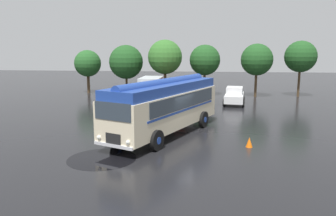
{
  "coord_description": "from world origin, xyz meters",
  "views": [
    {
      "loc": [
        1.91,
        -19.38,
        5.2
      ],
      "look_at": [
        -0.53,
        1.76,
        1.4
      ],
      "focal_mm": 35.0,
      "sensor_mm": 36.0,
      "label": 1
    }
  ],
  "objects_px": {
    "car_mid_right": "(234,96)",
    "box_van": "(150,89)",
    "car_mid_left": "(204,95)",
    "car_near_left": "(177,94)",
    "traffic_cone": "(249,142)",
    "vintage_bus": "(165,104)"
  },
  "relations": [
    {
      "from": "car_mid_right",
      "to": "box_van",
      "type": "distance_m",
      "value": 8.17
    },
    {
      "from": "car_mid_left",
      "to": "box_van",
      "type": "relative_size",
      "value": 0.74
    },
    {
      "from": "car_mid_left",
      "to": "car_mid_right",
      "type": "distance_m",
      "value": 2.94
    },
    {
      "from": "car_near_left",
      "to": "traffic_cone",
      "type": "relative_size",
      "value": 7.89
    },
    {
      "from": "vintage_bus",
      "to": "car_near_left",
      "type": "xyz_separation_m",
      "value": [
        -0.4,
        12.55,
        -1.05
      ]
    },
    {
      "from": "vintage_bus",
      "to": "box_van",
      "type": "distance_m",
      "value": 12.14
    },
    {
      "from": "car_mid_right",
      "to": "box_van",
      "type": "relative_size",
      "value": 0.76
    },
    {
      "from": "car_near_left",
      "to": "box_van",
      "type": "relative_size",
      "value": 0.75
    },
    {
      "from": "traffic_cone",
      "to": "car_near_left",
      "type": "bearing_deg",
      "value": 109.62
    },
    {
      "from": "vintage_bus",
      "to": "car_mid_right",
      "type": "relative_size",
      "value": 2.34
    },
    {
      "from": "box_van",
      "to": "traffic_cone",
      "type": "height_order",
      "value": "box_van"
    },
    {
      "from": "traffic_cone",
      "to": "box_van",
      "type": "bearing_deg",
      "value": 119.18
    },
    {
      "from": "car_mid_right",
      "to": "car_near_left",
      "type": "bearing_deg",
      "value": 175.12
    },
    {
      "from": "car_mid_left",
      "to": "box_van",
      "type": "distance_m",
      "value": 5.31
    },
    {
      "from": "car_mid_left",
      "to": "traffic_cone",
      "type": "bearing_deg",
      "value": -80.13
    },
    {
      "from": "vintage_bus",
      "to": "car_mid_right",
      "type": "xyz_separation_m",
      "value": [
        5.21,
        12.07,
        -1.05
      ]
    },
    {
      "from": "vintage_bus",
      "to": "car_mid_right",
      "type": "distance_m",
      "value": 13.19
    },
    {
      "from": "car_near_left",
      "to": "car_mid_right",
      "type": "distance_m",
      "value": 5.63
    },
    {
      "from": "vintage_bus",
      "to": "traffic_cone",
      "type": "xyz_separation_m",
      "value": [
        4.85,
        -2.18,
        -1.62
      ]
    },
    {
      "from": "car_mid_left",
      "to": "traffic_cone",
      "type": "height_order",
      "value": "car_mid_left"
    },
    {
      "from": "box_van",
      "to": "traffic_cone",
      "type": "xyz_separation_m",
      "value": [
        7.79,
        -13.94,
        -1.09
      ]
    },
    {
      "from": "car_mid_left",
      "to": "traffic_cone",
      "type": "xyz_separation_m",
      "value": [
        2.55,
        -14.66,
        -0.57
      ]
    }
  ]
}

